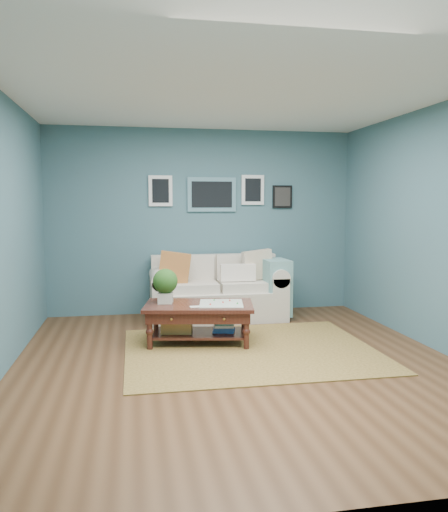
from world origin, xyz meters
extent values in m
plane|color=brown|center=(0.00, 0.00, 0.00)|extent=(5.00, 5.00, 0.00)
plane|color=white|center=(0.00, 0.00, 2.70)|extent=(5.00, 5.00, 0.00)
cube|color=#456D77|center=(0.00, 2.50, 1.35)|extent=(4.50, 0.02, 2.70)
cube|color=#456D77|center=(0.00, -2.50, 1.35)|extent=(4.50, 0.02, 2.70)
cube|color=#456D77|center=(2.25, 0.00, 1.35)|extent=(0.02, 5.00, 2.70)
cube|color=slate|center=(0.13, 2.48, 1.75)|extent=(0.72, 0.03, 0.50)
cube|color=black|center=(0.13, 2.46, 1.75)|extent=(0.60, 0.01, 0.38)
cube|color=white|center=(-0.62, 2.48, 1.80)|extent=(0.34, 0.03, 0.44)
cube|color=white|center=(0.75, 2.48, 1.82)|extent=(0.34, 0.03, 0.44)
cube|color=black|center=(1.21, 2.48, 1.72)|extent=(0.30, 0.03, 0.34)
cube|color=brown|center=(0.23, 0.40, 0.01)|extent=(2.72, 2.18, 0.01)
cube|color=beige|center=(0.13, 1.99, 0.20)|extent=(1.38, 0.86, 0.41)
cube|color=beige|center=(0.13, 2.32, 0.64)|extent=(1.81, 0.21, 0.47)
cube|color=beige|center=(-0.68, 1.99, 0.30)|extent=(0.23, 0.86, 0.60)
cube|color=beige|center=(0.94, 1.99, 0.30)|extent=(0.23, 0.86, 0.60)
cylinder|color=beige|center=(-0.68, 1.99, 0.60)|extent=(0.25, 0.86, 0.25)
cylinder|color=beige|center=(0.94, 1.99, 0.60)|extent=(0.25, 0.86, 0.25)
cube|color=beige|center=(-0.24, 1.93, 0.47)|extent=(0.70, 0.55, 0.13)
cube|color=beige|center=(0.50, 1.93, 0.47)|extent=(0.70, 0.55, 0.13)
cube|color=beige|center=(-0.24, 2.20, 0.71)|extent=(0.70, 0.12, 0.35)
cube|color=beige|center=(0.50, 2.20, 0.71)|extent=(0.70, 0.12, 0.35)
cube|color=#D25B2D|center=(-0.48, 1.94, 0.75)|extent=(0.47, 0.17, 0.46)
cube|color=beige|center=(0.71, 2.01, 0.75)|extent=(0.46, 0.18, 0.45)
cube|color=white|center=(0.40, 1.89, 0.66)|extent=(0.49, 0.12, 0.23)
cube|color=#6E9E9E|center=(0.94, 1.87, 0.45)|extent=(0.33, 0.54, 0.78)
cube|color=#33110F|center=(-0.29, 0.80, 0.44)|extent=(1.34, 0.92, 0.04)
cube|color=#33110F|center=(-0.29, 0.80, 0.36)|extent=(1.25, 0.83, 0.12)
cube|color=#33110F|center=(-0.29, 0.80, 0.12)|extent=(1.13, 0.71, 0.03)
sphere|color=gold|center=(-0.63, 0.53, 0.36)|extent=(0.03, 0.03, 0.03)
sphere|color=gold|center=(-0.06, 0.43, 0.36)|extent=(0.03, 0.03, 0.03)
cylinder|color=#33110F|center=(-0.87, 0.62, 0.21)|extent=(0.06, 0.06, 0.42)
cylinder|color=#33110F|center=(0.19, 0.44, 0.21)|extent=(0.06, 0.06, 0.42)
cylinder|color=#33110F|center=(-0.77, 1.17, 0.21)|extent=(0.06, 0.06, 0.42)
cylinder|color=#33110F|center=(0.28, 0.99, 0.21)|extent=(0.06, 0.06, 0.42)
cube|color=beige|center=(-0.67, 0.92, 0.53)|extent=(0.19, 0.19, 0.12)
sphere|color=#244913|center=(-0.67, 0.92, 0.72)|extent=(0.29, 0.29, 0.29)
cube|color=beige|center=(-0.04, 0.76, 0.47)|extent=(0.57, 0.57, 0.01)
cube|color=#A57E46|center=(-0.54, 0.85, 0.23)|extent=(0.39, 0.30, 0.21)
cube|color=#275399|center=(0.00, 0.78, 0.19)|extent=(0.28, 0.23, 0.12)
camera|label=1|loc=(-1.03, -4.82, 1.62)|focal=35.00mm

